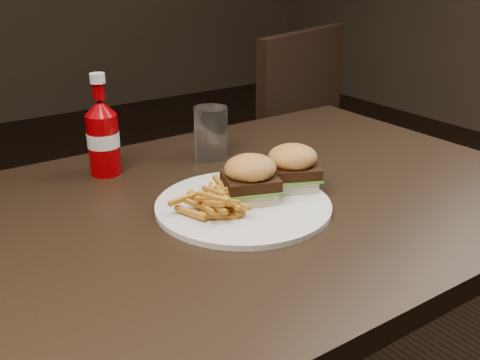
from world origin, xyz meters
TOP-DOWN VIEW (x-y plane):
  - dining_table at (0.00, 0.00)m, footprint 1.20×0.80m
  - chair_far at (0.55, 0.75)m, footprint 0.61×0.61m
  - plate at (-0.01, -0.03)m, footprint 0.31×0.31m
  - sandwich_half_a at (0.01, -0.03)m, footprint 0.10×0.10m
  - sandwich_half_b at (0.10, -0.03)m, footprint 0.11×0.10m
  - fries_pile at (-0.07, -0.02)m, footprint 0.14×0.14m
  - ketchup_bottle at (-0.15, 0.26)m, footprint 0.06×0.06m
  - tumbler at (0.08, 0.22)m, footprint 0.08×0.08m

SIDE VIEW (x-z plane):
  - chair_far at x=0.55m, z-range 0.41..0.45m
  - dining_table at x=0.00m, z-range 0.71..0.75m
  - plate at x=-0.01m, z-range 0.75..0.76m
  - sandwich_half_a at x=0.01m, z-range 0.76..0.78m
  - sandwich_half_b at x=0.10m, z-range 0.76..0.78m
  - fries_pile at x=-0.07m, z-range 0.76..0.80m
  - tumbler at x=0.08m, z-range 0.75..0.86m
  - ketchup_bottle at x=-0.15m, z-range 0.75..0.87m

